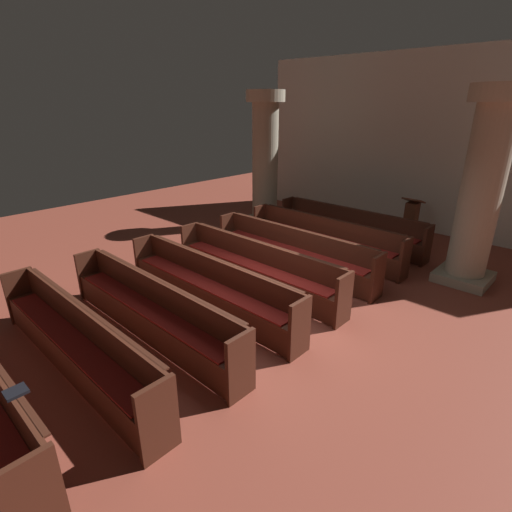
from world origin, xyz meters
The scene contains 13 objects.
ground_plane centered at (0.00, 0.00, 0.00)m, with size 19.20×19.20×0.00m, color brown.
back_wall centered at (0.00, 6.08, 2.25)m, with size 10.00×0.16×4.50m, color silver.
pew_row_0 centered at (-0.65, 3.65, 0.47)m, with size 3.85×0.46×0.86m.
pew_row_1 centered at (-0.65, 2.53, 0.47)m, with size 3.85×0.46×0.86m.
pew_row_2 centered at (-0.65, 1.42, 0.47)m, with size 3.85×0.47×0.86m.
pew_row_3 centered at (-0.65, 0.30, 0.47)m, with size 3.85×0.46×0.86m.
pew_row_4 centered at (-0.65, -0.81, 0.47)m, with size 3.85×0.46×0.86m.
pew_row_5 centered at (-0.65, -1.92, 0.47)m, with size 3.85×0.47×0.86m.
pew_row_6 centered at (-0.65, -3.04, 0.47)m, with size 3.85×0.46×0.86m.
pillar_aisle_side centered at (2.11, 3.31, 1.86)m, with size 1.02×1.02×3.57m.
pillar_far_side centered at (-3.36, 3.59, 1.86)m, with size 1.02×1.02×3.57m.
lectern centered at (0.29, 5.02, 0.45)m, with size 0.48×0.45×1.08m.
hymn_book centered at (0.45, -3.96, 0.87)m, with size 0.16×0.18×0.03m, color black.
Camera 1 is at (3.90, -4.51, 3.27)m, focal length 27.31 mm.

